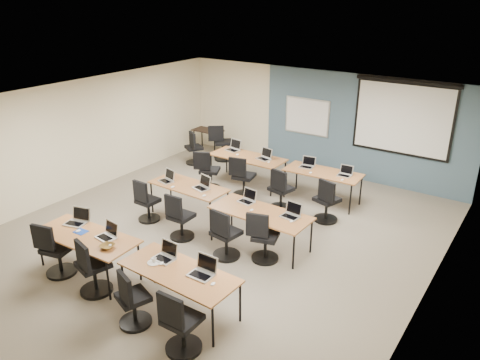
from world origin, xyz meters
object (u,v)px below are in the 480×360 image
Objects in this scene: training_table_front_right at (179,274)px; task_chair_6 at (225,238)px; projector_screen at (403,114)px; laptop_3 at (203,270)px; task_chair_9 at (242,180)px; spare_chair_b at (194,151)px; training_table_back_right at (323,174)px; laptop_11 at (345,173)px; whiteboard at (307,117)px; laptop_1 at (108,234)px; training_table_front_left at (86,238)px; training_table_mid_left at (189,187)px; laptop_10 at (307,165)px; laptop_8 at (234,148)px; laptop_0 at (77,220)px; task_chair_5 at (180,220)px; laptop_7 at (291,213)px; task_chair_3 at (180,327)px; laptop_6 at (248,199)px; utility_table at (208,133)px; task_chair_2 at (132,303)px; task_chair_11 at (326,204)px; laptop_9 at (265,156)px; task_chair_8 at (208,174)px; task_chair_10 at (280,193)px; laptop_5 at (202,185)px; task_chair_0 at (56,254)px; laptop_2 at (166,255)px; task_chair_4 at (146,204)px; training_table_back_left at (248,158)px; spare_chair_a at (222,146)px; task_chair_1 at (92,271)px.

training_table_front_right is 1.88× the size of task_chair_6.
projector_screen reaches higher than training_table_front_right.
task_chair_6 is at bearing 115.05° from laptop_3.
task_chair_9 is 1.04× the size of spare_chair_b.
laptop_11 is (0.51, 0.06, 0.10)m from training_table_back_right.
whiteboard is 3.87× the size of laptop_1.
projector_screen reaches higher than training_table_front_left.
laptop_10 reaches higher than training_table_mid_left.
training_table_mid_left is 4.86× the size of laptop_8.
training_table_back_right is 5.42m from laptop_0.
laptop_0 is at bearing -100.21° from whiteboard.
laptop_7 is at bearing 19.85° from task_chair_5.
laptop_3 is (1.68, -6.56, -0.65)m from whiteboard.
task_chair_3 reaches higher than laptop_6.
utility_table is at bearing 133.39° from spare_chair_b.
task_chair_5 is (-1.16, 2.36, 0.00)m from task_chair_2.
spare_chair_b is (-4.58, 1.16, -0.01)m from task_chair_11.
laptop_0 is at bearing -99.83° from training_table_mid_left.
laptop_6 is 0.93× the size of laptop_9.
task_chair_10 is (2.05, -0.00, -0.00)m from task_chair_8.
projector_screen is at bearing 69.48° from laptop_5.
task_chair_8 is at bearing 140.90° from task_chair_6.
task_chair_0 is 1.01× the size of task_chair_8.
laptop_3 is at bearing -49.03° from laptop_8.
task_chair_9 reaches higher than task_chair_8.
laptop_2 reaches higher than task_chair_4.
projector_screen is 7.55× the size of laptop_10.
utility_table reaches higher than training_table_back_right.
laptop_3 is at bearing -89.82° from laptop_10.
whiteboard is 0.73× the size of training_table_mid_left.
laptop_11 is at bearing 28.56° from spare_chair_b.
training_table_back_right is at bearing 2.91° from training_table_back_left.
training_table_back_left is 1.87× the size of spare_chair_a.
training_table_front_right is at bearing -52.77° from laptop_8.
task_chair_11 is (2.21, 3.93, -0.38)m from laptop_1.
task_chair_6 is 1.00× the size of task_chair_11.
task_chair_2 is 4.93m from task_chair_9.
training_table_back_left is 3.60m from task_chair_6.
projector_screen is at bearing 73.12° from laptop_1.
laptop_0 is 0.84m from laptop_1.
laptop_8 is at bearing 175.99° from laptop_11.
laptop_3 is (0.71, 0.78, 0.40)m from task_chair_2.
whiteboard is at bearing 109.25° from laptop_6.
training_table_mid_left is at bearing -131.81° from laptop_10.
task_chair_9 is (0.91, -0.94, -0.38)m from laptop_8.
training_table_mid_left is 3.05m from task_chair_0.
task_chair_9 reaches higher than task_chair_6.
task_chair_4 is 1.10m from task_chair_5.
task_chair_1 is at bearing -107.96° from training_table_back_right.
training_table_front_right is 4.94m from training_table_back_right.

